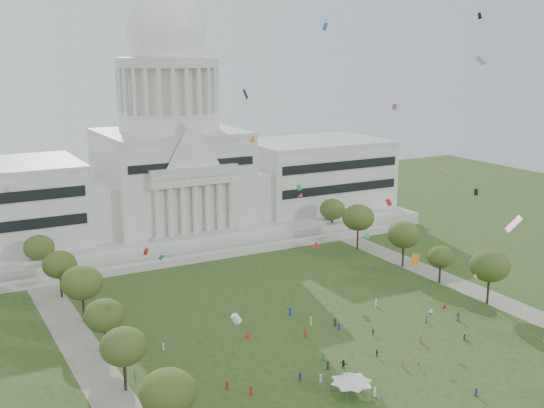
# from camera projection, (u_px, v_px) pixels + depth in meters

# --- Properties ---
(ground) EXTENTS (400.00, 400.00, 0.00)m
(ground) POSITION_uv_depth(u_px,v_px,m) (385.00, 374.00, 128.89)
(ground) COLOR #2E421A
(ground) RESTS_ON ground
(capitol) EXTENTS (160.00, 64.50, 91.30)m
(capitol) POSITION_uv_depth(u_px,v_px,m) (172.00, 168.00, 221.26)
(capitol) COLOR #BBB8AF
(capitol) RESTS_ON ground
(path_left) EXTENTS (8.00, 160.00, 0.04)m
(path_left) POSITION_uv_depth(u_px,v_px,m) (92.00, 366.00, 132.31)
(path_left) COLOR gray
(path_left) RESTS_ON ground
(path_right) EXTENTS (8.00, 160.00, 0.04)m
(path_right) POSITION_uv_depth(u_px,v_px,m) (462.00, 286.00, 176.88)
(path_right) COLOR gray
(path_right) RESTS_ON ground
(row_tree_l_1) EXTENTS (8.86, 8.86, 12.59)m
(row_tree_l_1) POSITION_uv_depth(u_px,v_px,m) (168.00, 392.00, 103.89)
(row_tree_l_1) COLOR black
(row_tree_l_1) RESTS_ON ground
(row_tree_l_2) EXTENTS (8.42, 8.42, 11.97)m
(row_tree_l_2) POSITION_uv_depth(u_px,v_px,m) (123.00, 347.00, 120.91)
(row_tree_l_2) COLOR black
(row_tree_l_2) RESTS_ON ground
(row_tree_r_2) EXTENTS (9.55, 9.55, 13.58)m
(row_tree_r_2) POSITION_uv_depth(u_px,v_px,m) (490.00, 266.00, 162.18)
(row_tree_r_2) COLOR black
(row_tree_r_2) RESTS_ON ground
(row_tree_l_3) EXTENTS (8.12, 8.12, 11.55)m
(row_tree_l_3) POSITION_uv_depth(u_px,v_px,m) (104.00, 316.00, 135.65)
(row_tree_l_3) COLOR black
(row_tree_l_3) RESTS_ON ground
(row_tree_r_3) EXTENTS (7.01, 7.01, 9.98)m
(row_tree_r_3) POSITION_uv_depth(u_px,v_px,m) (441.00, 257.00, 177.48)
(row_tree_r_3) COLOR black
(row_tree_r_3) RESTS_ON ground
(row_tree_l_4) EXTENTS (9.29, 9.29, 13.21)m
(row_tree_l_4) POSITION_uv_depth(u_px,v_px,m) (82.00, 283.00, 151.25)
(row_tree_l_4) COLOR black
(row_tree_l_4) RESTS_ON ground
(row_tree_r_4) EXTENTS (9.19, 9.19, 13.06)m
(row_tree_r_4) POSITION_uv_depth(u_px,v_px,m) (404.00, 235.00, 190.48)
(row_tree_r_4) COLOR black
(row_tree_r_4) RESTS_ON ground
(row_tree_l_5) EXTENTS (8.33, 8.33, 11.85)m
(row_tree_l_5) POSITION_uv_depth(u_px,v_px,m) (60.00, 265.00, 166.87)
(row_tree_l_5) COLOR black
(row_tree_l_5) RESTS_ON ground
(row_tree_r_5) EXTENTS (9.82, 9.82, 13.96)m
(row_tree_r_5) POSITION_uv_depth(u_px,v_px,m) (358.00, 218.00, 207.02)
(row_tree_r_5) COLOR black
(row_tree_r_5) RESTS_ON ground
(row_tree_l_6) EXTENTS (8.19, 8.19, 11.64)m
(row_tree_l_6) POSITION_uv_depth(u_px,v_px,m) (39.00, 248.00, 181.68)
(row_tree_l_6) COLOR black
(row_tree_l_6) RESTS_ON ground
(row_tree_r_6) EXTENTS (8.42, 8.42, 11.97)m
(row_tree_r_6) POSITION_uv_depth(u_px,v_px,m) (332.00, 209.00, 223.86)
(row_tree_r_6) COLOR black
(row_tree_r_6) RESTS_ON ground
(event_tent) EXTENTS (9.70, 9.70, 4.38)m
(event_tent) POSITION_uv_depth(u_px,v_px,m) (352.00, 377.00, 120.46)
(event_tent) COLOR #4C4C4C
(event_tent) RESTS_ON ground
(person_0) EXTENTS (0.99, 1.18, 2.06)m
(person_0) POSITION_uv_depth(u_px,v_px,m) (458.00, 316.00, 154.01)
(person_0) COLOR #4C4C51
(person_0) RESTS_ON ground
(person_2) EXTENTS (0.90, 0.76, 1.59)m
(person_2) POSITION_uv_depth(u_px,v_px,m) (427.00, 320.00, 152.70)
(person_2) COLOR #994C8C
(person_2) RESTS_ON ground
(person_3) EXTENTS (0.58, 1.00, 1.49)m
(person_3) POSITION_uv_depth(u_px,v_px,m) (418.00, 365.00, 131.12)
(person_3) COLOR olive
(person_3) RESTS_ON ground
(person_4) EXTENTS (0.63, 0.98, 1.55)m
(person_4) POSITION_uv_depth(u_px,v_px,m) (377.00, 353.00, 136.04)
(person_4) COLOR #26262B
(person_4) RESTS_ON ground
(person_5) EXTENTS (1.43, 1.84, 1.86)m
(person_5) POSITION_uv_depth(u_px,v_px,m) (343.00, 364.00, 130.79)
(person_5) COLOR #26262B
(person_5) RESTS_ON ground
(person_6) EXTENTS (0.53, 0.78, 1.55)m
(person_6) POSITION_uv_depth(u_px,v_px,m) (476.00, 392.00, 120.66)
(person_6) COLOR navy
(person_6) RESTS_ON ground
(person_7) EXTENTS (0.67, 0.63, 1.49)m
(person_7) POSITION_uv_depth(u_px,v_px,m) (382.00, 397.00, 118.97)
(person_7) COLOR #994C8C
(person_7) RESTS_ON ground
(person_8) EXTENTS (0.90, 0.73, 1.60)m
(person_8) POSITION_uv_depth(u_px,v_px,m) (300.00, 376.00, 126.29)
(person_8) COLOR navy
(person_8) RESTS_ON ground
(person_9) EXTENTS (0.72, 1.07, 1.51)m
(person_9) POSITION_uv_depth(u_px,v_px,m) (465.00, 337.00, 143.36)
(person_9) COLOR #26262B
(person_9) RESTS_ON ground
(person_10) EXTENTS (0.62, 0.99, 1.60)m
(person_10) POSITION_uv_depth(u_px,v_px,m) (373.00, 332.00, 146.17)
(person_10) COLOR #33723F
(person_10) RESTS_ON ground
(distant_crowd) EXTENTS (61.98, 39.98, 1.89)m
(distant_crowd) POSITION_uv_depth(u_px,v_px,m) (287.00, 355.00, 135.18)
(distant_crowd) COLOR #994C8C
(distant_crowd) RESTS_ON ground
(kite_swarm) EXTENTS (82.26, 107.60, 63.14)m
(kite_swarm) POSITION_uv_depth(u_px,v_px,m) (372.00, 218.00, 131.34)
(kite_swarm) COLOR orange
(kite_swarm) RESTS_ON ground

